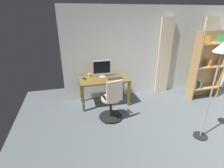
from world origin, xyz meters
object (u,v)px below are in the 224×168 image
object	(u,v)px
desk	(104,83)
office_chair	(112,102)
bookshelf	(206,66)
floor_lamp	(219,63)
computer_monitor	(102,68)
cell_phone_by_monitor	(84,79)
mug_tea	(89,75)
computer_keyboard	(115,78)

from	to	relation	value
desk	office_chair	size ratio (longest dim) A/B	1.26
bookshelf	floor_lamp	xyz separation A→B (m)	(1.28, 1.57, 0.59)
floor_lamp	bookshelf	bearing A→B (deg)	-129.25
bookshelf	floor_lamp	distance (m)	2.11
computer_monitor	office_chair	bearing A→B (deg)	91.62
office_chair	cell_phone_by_monitor	distance (m)	1.10
mug_tea	bookshelf	xyz separation A→B (m)	(-3.26, 0.52, 0.18)
bookshelf	desk	bearing A→B (deg)	-5.63
desk	computer_monitor	distance (m)	0.41
desk	cell_phone_by_monitor	distance (m)	0.54
desk	bookshelf	world-z (taller)	bookshelf
office_chair	computer_monitor	xyz separation A→B (m)	(0.03, -0.99, 0.51)
office_chair	desk	bearing A→B (deg)	78.50
computer_keyboard	floor_lamp	xyz separation A→B (m)	(-1.32, 1.81, 0.81)
office_chair	floor_lamp	world-z (taller)	floor_lamp
cell_phone_by_monitor	mug_tea	bearing A→B (deg)	-170.66
bookshelf	floor_lamp	size ratio (longest dim) A/B	1.00
cell_phone_by_monitor	computer_keyboard	bearing A→B (deg)	144.36
computer_keyboard	bookshelf	xyz separation A→B (m)	(-2.60, 0.24, 0.22)
computer_monitor	floor_lamp	world-z (taller)	floor_lamp
office_chair	bookshelf	size ratio (longest dim) A/B	0.54
computer_monitor	bookshelf	world-z (taller)	bookshelf
floor_lamp	cell_phone_by_monitor	bearing A→B (deg)	-43.33
computer_monitor	computer_keyboard	size ratio (longest dim) A/B	1.24
office_chair	cell_phone_by_monitor	size ratio (longest dim) A/B	7.14
office_chair	computer_keyboard	world-z (taller)	office_chair
computer_keyboard	office_chair	bearing A→B (deg)	68.98
office_chair	mug_tea	size ratio (longest dim) A/B	7.96
desk	bookshelf	size ratio (longest dim) A/B	0.68
cell_phone_by_monitor	office_chair	bearing A→B (deg)	96.22
cell_phone_by_monitor	bookshelf	bearing A→B (deg)	150.39
office_chair	cell_phone_by_monitor	xyz separation A→B (m)	(0.51, -0.94, 0.26)
cell_phone_by_monitor	floor_lamp	world-z (taller)	floor_lamp
bookshelf	computer_keyboard	bearing A→B (deg)	-5.30
office_chair	computer_monitor	bearing A→B (deg)	80.00
desk	mug_tea	xyz separation A→B (m)	(0.36, -0.24, 0.16)
bookshelf	floor_lamp	world-z (taller)	floor_lamp
computer_keyboard	bookshelf	bearing A→B (deg)	174.70
computer_keyboard	bookshelf	distance (m)	2.62
computer_keyboard	mug_tea	world-z (taller)	mug_tea
cell_phone_by_monitor	mug_tea	distance (m)	0.18
computer_keyboard	cell_phone_by_monitor	xyz separation A→B (m)	(0.80, -0.19, -0.01)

